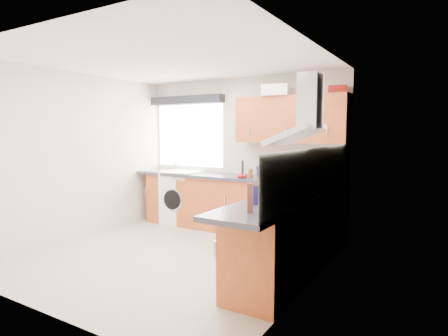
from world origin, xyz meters
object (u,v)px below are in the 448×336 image
Objects in this scene: oven at (292,236)px; extractor_hood at (303,118)px; washing_machine at (183,197)px; upper_cabinets at (291,119)px.

extractor_hood is (0.10, -0.00, 1.34)m from oven.
washing_machine is at bearing 154.86° from extractor_hood.
upper_cabinets is 2.37m from washing_machine.
upper_cabinets reaches higher than washing_machine.
oven is 0.92× the size of washing_machine.
oven is at bearing -31.35° from washing_machine.
washing_machine is (-2.60, 1.22, -1.31)m from extractor_hood.
oven is 0.50× the size of upper_cabinets.
oven is at bearing -67.46° from upper_cabinets.
extractor_hood is at bearing -63.87° from upper_cabinets.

